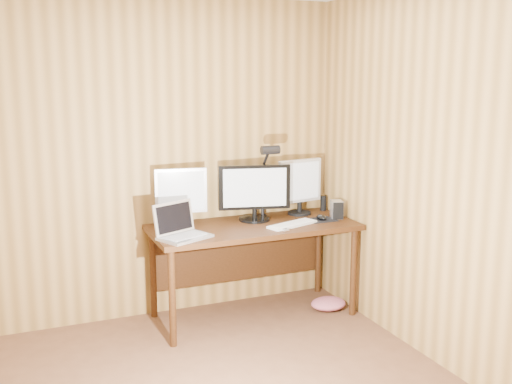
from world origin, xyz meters
TOP-DOWN VIEW (x-y plane):
  - room_shell at (0.00, 0.00)m, footprint 4.00×4.00m
  - desk at (0.93, 1.70)m, footprint 1.60×0.70m
  - monitor_center at (0.99, 1.76)m, footprint 0.57×0.25m
  - monitor_left at (0.41, 1.83)m, footprint 0.40×0.19m
  - monitor_right at (1.43, 1.82)m, footprint 0.41×0.19m
  - laptop at (0.30, 1.49)m, footprint 0.43×0.39m
  - keyboard at (1.20, 1.49)m, footprint 0.45×0.26m
  - mousepad at (1.50, 1.56)m, footprint 0.22×0.18m
  - mouse at (1.50, 1.56)m, footprint 0.10×0.13m
  - hard_drive at (1.65, 1.58)m, footprint 0.13×0.15m
  - phone at (1.07, 1.41)m, footprint 0.08×0.11m
  - speaker at (1.68, 1.87)m, footprint 0.05×0.05m
  - desk_lamp at (1.10, 1.77)m, footprint 0.15×0.21m
  - fabric_pile at (1.55, 1.51)m, footprint 0.34×0.29m

SIDE VIEW (x-z plane):
  - fabric_pile at x=1.55m, z-range 0.00..0.09m
  - desk at x=0.93m, z-range 0.25..1.00m
  - mousepad at x=1.50m, z-range 0.75..0.75m
  - phone at x=1.07m, z-range 0.75..0.76m
  - keyboard at x=1.20m, z-range 0.75..0.77m
  - mouse at x=1.50m, z-range 0.75..0.79m
  - laptop at x=0.30m, z-range 0.69..0.94m
  - speaker at x=1.68m, z-range 0.75..0.88m
  - hard_drive at x=1.65m, z-range 0.75..0.89m
  - monitor_center at x=0.99m, z-range 0.76..1.21m
  - monitor_left at x=0.41m, z-range 0.77..1.22m
  - monitor_right at x=1.43m, z-range 0.77..1.23m
  - desk_lamp at x=1.10m, z-range 0.83..1.47m
  - room_shell at x=0.00m, z-range -0.75..3.25m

